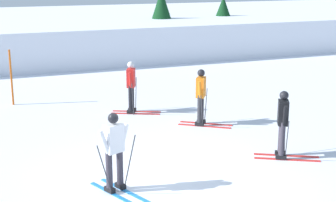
# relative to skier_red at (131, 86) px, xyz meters

# --- Properties ---
(ground_plane) EXTENTS (120.00, 120.00, 0.00)m
(ground_plane) POSITION_rel_skier_red_xyz_m (-0.78, -5.52, -0.92)
(ground_plane) COLOR silver
(far_snow_ridge) EXTENTS (80.00, 9.91, 1.87)m
(far_snow_ridge) POSITION_rel_skier_red_xyz_m (-0.78, 12.59, 0.02)
(far_snow_ridge) COLOR silver
(far_snow_ridge) RESTS_ON ground
(skier_red) EXTENTS (1.60, 1.04, 1.71)m
(skier_red) POSITION_rel_skier_red_xyz_m (0.00, 0.00, 0.00)
(skier_red) COLOR red
(skier_red) RESTS_ON ground
(skier_black) EXTENTS (1.57, 1.11, 1.71)m
(skier_black) POSITION_rel_skier_red_xyz_m (2.22, -5.28, -0.00)
(skier_black) COLOR red
(skier_black) RESTS_ON ground
(skier_orange) EXTENTS (1.51, 1.25, 1.71)m
(skier_orange) POSITION_rel_skier_red_xyz_m (1.53, -2.05, -0.00)
(skier_orange) COLOR red
(skier_orange) RESTS_ON ground
(skier_white) EXTENTS (0.96, 1.62, 1.71)m
(skier_white) POSITION_rel_skier_red_xyz_m (-2.15, -5.65, 0.00)
(skier_white) COLOR #237AC6
(skier_white) RESTS_ON ground
(trail_marker_pole) EXTENTS (0.07, 0.07, 1.94)m
(trail_marker_pole) POSITION_rel_skier_red_xyz_m (-3.54, 2.50, 0.05)
(trail_marker_pole) COLOR #C65614
(trail_marker_pole) RESTS_ON ground
(conifer_far_left) EXTENTS (1.75, 1.75, 3.06)m
(conifer_far_left) POSITION_rel_skier_red_xyz_m (9.84, 12.47, 0.97)
(conifer_far_left) COLOR #513823
(conifer_far_left) RESTS_ON ground
(conifer_far_right) EXTENTS (1.99, 1.99, 3.59)m
(conifer_far_right) POSITION_rel_skier_red_xyz_m (5.67, 12.16, 1.15)
(conifer_far_right) COLOR #513823
(conifer_far_right) RESTS_ON ground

